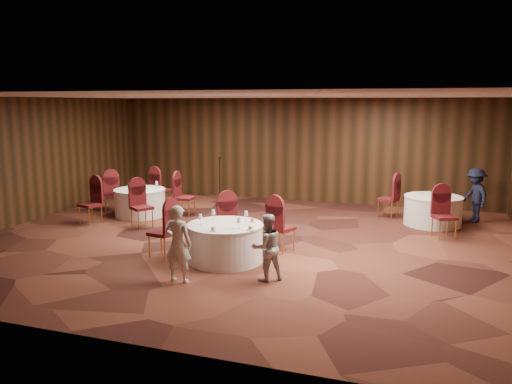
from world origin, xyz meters
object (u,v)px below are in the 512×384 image
(table_right, at_px, (433,210))
(woman_b, at_px, (267,247))
(table_main, at_px, (225,242))
(mic_stand, at_px, (220,192))
(man_c, at_px, (475,195))
(woman_a, at_px, (178,244))
(table_left, at_px, (140,202))

(table_right, relative_size, woman_b, 1.20)
(table_main, bearing_deg, mic_stand, 113.56)
(man_c, bearing_deg, woman_a, -65.08)
(table_right, distance_m, mic_stand, 6.08)
(table_main, xyz_separation_m, table_left, (-3.69, 2.95, -0.00))
(table_right, xyz_separation_m, mic_stand, (-6.05, 0.57, 0.04))
(table_main, relative_size, mic_stand, 1.01)
(table_left, bearing_deg, woman_b, -37.85)
(table_left, relative_size, mic_stand, 0.95)
(table_right, distance_m, woman_b, 5.87)
(table_left, xyz_separation_m, table_right, (7.58, 1.44, 0.00))
(table_main, height_order, woman_a, woman_a)
(woman_a, xyz_separation_m, woman_b, (1.42, 0.57, -0.09))
(table_left, height_order, man_c, man_c)
(man_c, bearing_deg, table_left, -101.89)
(table_right, bearing_deg, woman_b, -118.60)
(mic_stand, bearing_deg, table_main, -66.44)
(table_main, relative_size, man_c, 1.05)
(table_left, height_order, table_right, same)
(table_right, height_order, woman_b, woman_b)
(table_left, height_order, woman_b, woman_b)
(table_left, bearing_deg, man_c, 13.77)
(woman_a, bearing_deg, woman_b, -158.04)
(table_left, bearing_deg, woman_a, -51.91)
(mic_stand, relative_size, woman_a, 1.07)
(table_main, bearing_deg, table_right, 48.45)
(table_left, xyz_separation_m, woman_b, (4.77, -3.71, 0.22))
(mic_stand, height_order, woman_b, mic_stand)
(table_left, distance_m, woman_b, 6.04)
(table_right, xyz_separation_m, woman_b, (-2.81, -5.15, 0.22))
(table_right, relative_size, man_c, 1.01)
(mic_stand, height_order, man_c, mic_stand)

